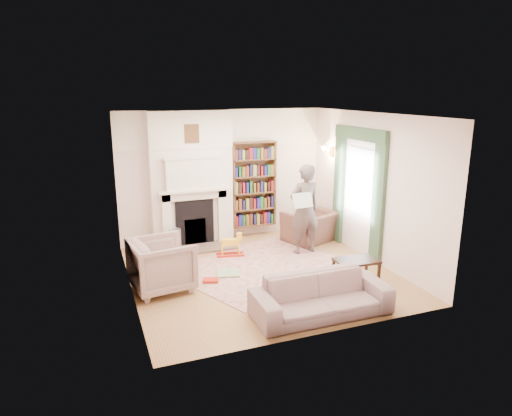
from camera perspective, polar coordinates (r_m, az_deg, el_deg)
name	(u,v)px	position (r m, az deg, el deg)	size (l,w,h in m)	color
floor	(261,273)	(8.29, 0.62, -8.13)	(4.50, 4.50, 0.00)	#94643B
ceiling	(261,115)	(7.65, 0.68, 11.59)	(4.50, 4.50, 0.00)	white
wall_back	(223,175)	(9.94, -4.11, 4.12)	(4.50, 4.50, 0.00)	white
wall_front	(325,235)	(5.89, 8.68, -3.38)	(4.50, 4.50, 0.00)	white
wall_left	(126,209)	(7.36, -15.89, -0.14)	(4.50, 4.50, 0.00)	white
wall_right	(372,188)	(8.90, 14.27, 2.47)	(4.50, 4.50, 0.00)	white
fireplace	(191,180)	(9.56, -8.07, 3.51)	(1.70, 0.58, 2.80)	white
bookcase	(253,184)	(10.06, -0.32, 2.98)	(1.00, 0.24, 1.85)	brown
window	(359,181)	(9.21, 12.80, 3.27)	(0.02, 0.90, 1.30)	silver
curtain_left	(378,202)	(8.68, 15.04, 0.76)	(0.07, 0.32, 2.40)	#2D462D
curtain_right	(339,187)	(9.82, 10.31, 2.60)	(0.07, 0.32, 2.40)	#2D462D
pelmet	(360,134)	(9.05, 12.89, 9.03)	(0.09, 1.70, 0.24)	#2D462D
wall_sconce	(324,152)	(9.96, 8.46, 6.93)	(0.20, 0.24, 0.24)	gold
rug	(260,267)	(8.54, 0.54, -7.36)	(2.91, 2.24, 0.01)	beige
armchair_reading	(310,226)	(9.93, 6.77, -2.31)	(1.02, 0.89, 0.66)	brown
armchair_left	(162,265)	(7.65, -11.69, -6.95)	(0.92, 0.95, 0.86)	#BFAC9D
sofa	(321,296)	(6.81, 8.16, -10.81)	(2.02, 0.79, 0.59)	gray
man_reading	(305,209)	(9.06, 6.09, -0.16)	(0.66, 0.43, 1.81)	#514341
newspaper	(303,200)	(8.76, 5.85, 0.96)	(0.42, 0.02, 0.29)	silver
coffee_table	(356,272)	(7.92, 12.37, -7.83)	(0.70, 0.45, 0.45)	black
paraffin_heater	(175,243)	(9.16, -10.06, -4.27)	(0.24, 0.24, 0.55)	#9FA2A6
rocking_horse	(230,245)	(9.02, -3.25, -4.61)	(0.54, 0.22, 0.48)	yellow
board_game	(228,273)	(8.23, -3.51, -8.11)	(0.39, 0.39, 0.03)	#EEEF54
game_box_lid	(211,280)	(7.93, -5.69, -8.99)	(0.27, 0.18, 0.04)	#AE2513
comic_annuals	(278,279)	(8.00, 2.77, -8.84)	(0.35, 0.39, 0.02)	red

